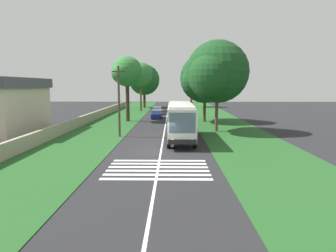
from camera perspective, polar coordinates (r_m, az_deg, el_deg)
The scene contains 16 objects.
ground at distance 25.48m, azimuth -1.37°, elevation -4.97°, with size 160.00×160.00×0.00m, color #262628.
grass_verge_left at distance 41.26m, azimuth -12.02°, elevation -0.26°, with size 120.00×8.00×0.04m, color #235623.
grass_verge_right at distance 40.88m, azimuth 11.01°, elevation -0.31°, with size 120.00×8.00×0.04m, color #235623.
centre_line at distance 40.25m, azimuth -0.56°, elevation -0.31°, with size 110.00×0.16×0.01m, color silver.
coach_bus at distance 30.80m, azimuth 2.37°, elevation 1.25°, with size 11.16×2.62×3.73m.
zebra_crossing at distance 20.59m, azimuth -1.91°, elevation -8.02°, with size 4.95×6.80×0.01m.
trailing_car_0 at distance 51.70m, azimuth -2.12°, elevation 2.18°, with size 4.30×1.78×1.43m.
trailing_car_1 at distance 59.14m, azimuth -2.04°, elevation 2.86°, with size 4.30×1.78×1.43m.
roadside_tree_left_0 at distance 66.21m, azimuth -5.29°, elevation 9.46°, with size 6.35×5.16×10.45m.
roadside_tree_left_1 at distance 76.74m, azimuth -4.57°, elevation 8.50°, with size 8.51×7.60×10.70m.
roadside_tree_left_2 at distance 47.56m, azimuth -7.81°, elevation 9.89°, with size 5.36×4.63×9.94m.
roadside_tree_right_0 at distance 78.83m, azimuth 4.32°, elevation 8.69°, with size 6.05×5.14×9.77m.
roadside_tree_right_1 at distance 47.02m, azimuth 6.67°, elevation 8.59°, with size 9.45×7.54×10.37m.
roadside_tree_right_2 at distance 36.87m, azimuth 8.90°, elevation 9.72°, with size 8.73×7.39×10.81m.
utility_pole at distance 33.17m, azimuth -9.16°, elevation 4.77°, with size 0.24×1.40×7.57m.
roadside_wall at distance 46.83m, azimuth -14.75°, elevation 1.39°, with size 70.00×0.40×1.29m, color #9E937F.
Camera 1 is at (-24.85, -0.96, 5.55)m, focal length 32.59 mm.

